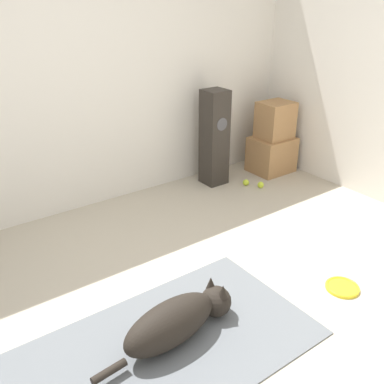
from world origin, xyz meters
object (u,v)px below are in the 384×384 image
at_px(dog, 178,320).
at_px(cardboard_box_lower, 271,154).
at_px(frisbee, 342,287).
at_px(cardboard_box_upper, 275,120).
at_px(tennis_ball_by_boxes, 246,182).
at_px(tennis_ball_near_speaker, 261,185).
at_px(floor_speaker, 214,138).

bearing_deg(dog, cardboard_box_lower, 33.58).
height_order(frisbee, cardboard_box_lower, cardboard_box_lower).
bearing_deg(dog, cardboard_box_upper, 33.42).
bearing_deg(tennis_ball_by_boxes, dog, -142.37).
bearing_deg(cardboard_box_upper, dog, -146.58).
xyz_separation_m(cardboard_box_lower, tennis_ball_near_speaker, (-0.42, -0.28, -0.16)).
bearing_deg(tennis_ball_by_boxes, tennis_ball_near_speaker, -58.52).
bearing_deg(dog, floor_speaker, 46.36).
height_order(cardboard_box_upper, tennis_ball_by_boxes, cardboard_box_upper).
bearing_deg(cardboard_box_lower, cardboard_box_upper, 1.37).
height_order(dog, floor_speaker, floor_speaker).
distance_m(floor_speaker, tennis_ball_by_boxes, 0.58).
distance_m(tennis_ball_by_boxes, tennis_ball_near_speaker, 0.16).
relative_size(frisbee, floor_speaker, 0.23).
xyz_separation_m(cardboard_box_upper, floor_speaker, (-0.75, 0.13, -0.10)).
height_order(dog, cardboard_box_lower, cardboard_box_lower).
bearing_deg(tennis_ball_near_speaker, frisbee, -114.97).
distance_m(frisbee, cardboard_box_lower, 2.16).
bearing_deg(tennis_ball_near_speaker, dog, -146.34).
xyz_separation_m(cardboard_box_lower, tennis_ball_by_boxes, (-0.51, -0.14, -0.16)).
height_order(frisbee, floor_speaker, floor_speaker).
distance_m(dog, floor_speaker, 2.35).
bearing_deg(cardboard_box_lower, tennis_ball_by_boxes, -164.46).
relative_size(floor_speaker, tennis_ball_by_boxes, 15.04).
relative_size(dog, tennis_ball_near_speaker, 14.72).
relative_size(cardboard_box_lower, cardboard_box_upper, 1.15).
bearing_deg(tennis_ball_by_boxes, cardboard_box_lower, 15.54).
xyz_separation_m(cardboard_box_lower, floor_speaker, (-0.73, 0.13, 0.30)).
relative_size(frisbee, tennis_ball_by_boxes, 3.51).
height_order(dog, tennis_ball_near_speaker, dog).
bearing_deg(cardboard_box_lower, tennis_ball_near_speaker, -146.77).
bearing_deg(frisbee, tennis_ball_by_boxes, 69.26).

